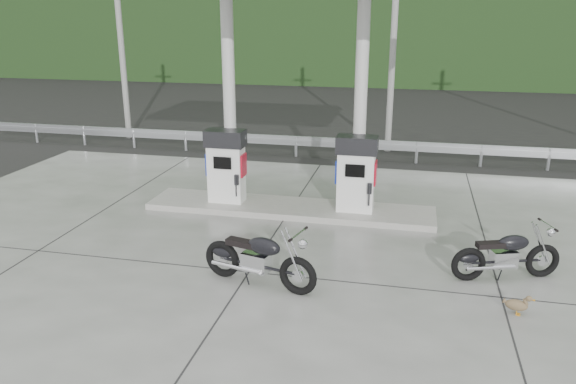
% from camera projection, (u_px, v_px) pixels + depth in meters
% --- Properties ---
extents(ground, '(160.00, 160.00, 0.00)m').
position_uv_depth(ground, '(263.00, 252.00, 11.48)').
color(ground, black).
rests_on(ground, ground).
extents(forecourt_apron, '(18.00, 14.00, 0.02)m').
position_uv_depth(forecourt_apron, '(263.00, 252.00, 11.48)').
color(forecourt_apron, slate).
rests_on(forecourt_apron, ground).
extents(pump_island, '(7.00, 1.40, 0.15)m').
position_uv_depth(pump_island, '(290.00, 208.00, 13.77)').
color(pump_island, gray).
rests_on(pump_island, forecourt_apron).
extents(gas_pump_left, '(0.95, 0.55, 1.80)m').
position_uv_depth(gas_pump_left, '(226.00, 166.00, 13.81)').
color(gas_pump_left, white).
rests_on(gas_pump_left, pump_island).
extents(gas_pump_right, '(0.95, 0.55, 1.80)m').
position_uv_depth(gas_pump_right, '(356.00, 174.00, 13.14)').
color(gas_pump_right, white).
rests_on(gas_pump_right, pump_island).
extents(canopy_column_left, '(0.30, 0.30, 5.00)m').
position_uv_depth(canopy_column_left, '(229.00, 99.00, 13.70)').
color(canopy_column_left, silver).
rests_on(canopy_column_left, pump_island).
extents(canopy_column_right, '(0.30, 0.30, 5.00)m').
position_uv_depth(canopy_column_right, '(360.00, 103.00, 13.03)').
color(canopy_column_right, silver).
rests_on(canopy_column_right, pump_island).
extents(guardrail, '(26.00, 0.16, 1.42)m').
position_uv_depth(guardrail, '(325.00, 137.00, 18.70)').
color(guardrail, '#9FA3A7').
rests_on(guardrail, ground).
extents(road, '(60.00, 7.00, 0.01)m').
position_uv_depth(road, '(339.00, 137.00, 22.16)').
color(road, black).
rests_on(road, ground).
extents(utility_pole_a, '(0.22, 0.22, 8.00)m').
position_uv_depth(utility_pole_a, '(120.00, 32.00, 20.76)').
color(utility_pole_a, gray).
rests_on(utility_pole_a, ground).
extents(utility_pole_b, '(0.22, 0.22, 8.00)m').
position_uv_depth(utility_pole_b, '(394.00, 34.00, 18.67)').
color(utility_pole_b, gray).
rests_on(utility_pole_b, ground).
extents(tree_band, '(80.00, 6.00, 6.00)m').
position_uv_depth(tree_band, '(377.00, 39.00, 38.44)').
color(tree_band, black).
rests_on(tree_band, ground).
extents(forested_hills, '(100.00, 40.00, 140.00)m').
position_uv_depth(forested_hills, '(394.00, 54.00, 67.23)').
color(forested_hills, black).
rests_on(forested_hills, ground).
extents(motorcycle_left, '(2.20, 1.16, 0.99)m').
position_uv_depth(motorcycle_left, '(259.00, 259.00, 9.91)').
color(motorcycle_left, black).
rests_on(motorcycle_left, forecourt_apron).
extents(motorcycle_right, '(2.01, 1.20, 0.91)m').
position_uv_depth(motorcycle_right, '(507.00, 255.00, 10.17)').
color(motorcycle_right, black).
rests_on(motorcycle_right, forecourt_apron).
extents(duck, '(0.44, 0.20, 0.31)m').
position_uv_depth(duck, '(516.00, 305.00, 9.03)').
color(duck, brown).
rests_on(duck, forecourt_apron).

